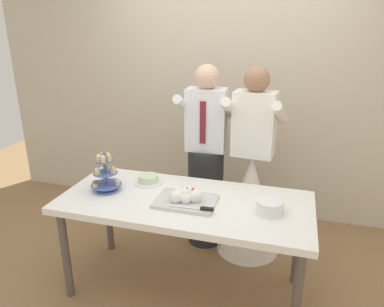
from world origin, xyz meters
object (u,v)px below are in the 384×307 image
Objects in this scene: plate_stack at (270,206)px; person_groom at (206,168)px; dessert_table at (185,209)px; cupcake_stand at (106,174)px; main_cake_tray at (186,197)px; round_cake at (148,179)px; person_bride at (250,191)px.

plate_stack is 0.96m from person_groom.
cupcake_stand is (-0.62, -0.01, 0.20)m from dessert_table.
round_cake is at bearing 147.47° from main_cake_tray.
cupcake_stand reaches higher than round_cake.
person_bride is at bearing 34.16° from cupcake_stand.
cupcake_stand is 1.27× the size of round_cake.
main_cake_tray is 2.31× the size of plate_stack.
cupcake_stand reaches higher than dessert_table.
person_bride is at bearing 63.04° from main_cake_tray.
main_cake_tray is at bearing -32.53° from round_cake.
cupcake_stand is at bearing 176.97° from main_cake_tray.
plate_stack is at bearing -73.12° from person_bride.
person_bride reaches higher than main_cake_tray.
plate_stack is at bearing 2.63° from main_cake_tray.
person_bride is at bearing -4.55° from person_groom.
person_bride is (0.39, 0.67, -0.12)m from dessert_table.
plate_stack is (0.57, 0.03, 0.00)m from main_cake_tray.
round_cake is (-0.36, 0.20, 0.10)m from dessert_table.
round_cake is at bearing 166.99° from plate_stack.
person_bride is (-0.21, 0.69, -0.24)m from plate_stack.
main_cake_tray is 0.57m from plate_stack.
person_bride is (0.36, 0.72, -0.23)m from main_cake_tray.
round_cake is 0.14× the size of person_groom.
person_bride reaches higher than round_cake.
person_groom is (-0.05, 0.75, -0.07)m from main_cake_tray.
main_cake_tray is at bearing -177.37° from plate_stack.
main_cake_tray is 0.46m from round_cake.
main_cake_tray is 0.26× the size of person_groom.
round_cake is at bearing -124.48° from person_groom.
plate_stack is 0.79× the size of round_cake.
dessert_table is at bearing 178.15° from plate_stack.
person_bride reaches higher than cupcake_stand.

